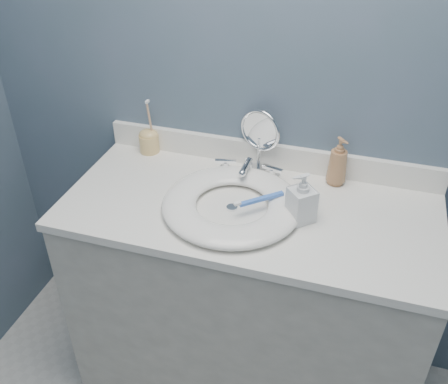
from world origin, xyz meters
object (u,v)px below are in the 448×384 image
at_px(soap_bottle_amber, 338,161).
at_px(toothbrush_holder, 149,140).
at_px(soap_bottle_clear, 302,198).
at_px(makeup_mirror, 260,137).

bearing_deg(soap_bottle_amber, toothbrush_holder, 135.12).
bearing_deg(soap_bottle_amber, soap_bottle_clear, -152.35).
distance_m(makeup_mirror, soap_bottle_amber, 0.28).
bearing_deg(makeup_mirror, toothbrush_holder, -161.91).
bearing_deg(toothbrush_holder, soap_bottle_amber, -1.07).
height_order(makeup_mirror, soap_bottle_amber, makeup_mirror).
relative_size(soap_bottle_clear, toothbrush_holder, 0.78).
height_order(soap_bottle_amber, soap_bottle_clear, soap_bottle_amber).
distance_m(makeup_mirror, toothbrush_holder, 0.43).
distance_m(soap_bottle_clear, toothbrush_holder, 0.67).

